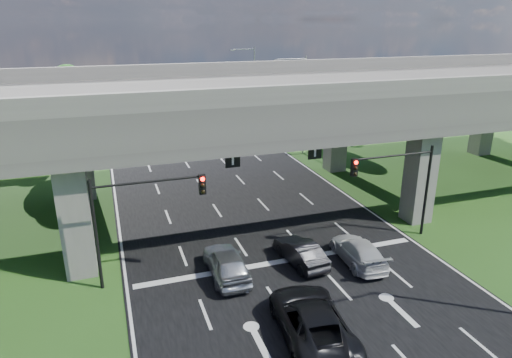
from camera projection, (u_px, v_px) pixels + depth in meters
ground at (308, 294)px, 23.42m from camera, size 160.00×160.00×0.00m
road at (249, 218)px, 32.35m from camera, size 18.00×120.00×0.03m
overpass at (239, 102)px, 31.52m from camera, size 80.00×15.00×10.00m
signal_right at (400, 177)px, 27.92m from camera, size 5.76×0.54×6.00m
signal_left at (138, 210)px, 23.19m from camera, size 5.76×0.54×6.00m
streetlight_far at (301, 98)px, 45.99m from camera, size 3.38×0.25×10.00m
streetlight_beyond at (252, 79)px, 60.29m from camera, size 3.38×0.25×10.00m
tree_left_near at (46, 120)px, 40.84m from camera, size 4.50×4.50×7.80m
tree_left_mid at (22, 113)px, 47.29m from camera, size 3.91×3.90×6.76m
tree_left_far at (66, 91)px, 55.34m from camera, size 4.80×4.80×8.32m
tree_right_near at (310, 103)px, 50.91m from camera, size 4.20×4.20×7.28m
tree_right_mid at (305, 94)px, 59.07m from camera, size 3.91×3.90×6.76m
tree_right_far at (256, 83)px, 64.80m from camera, size 4.50×4.50×7.80m
car_silver at (227, 263)px, 24.76m from camera, size 1.98×4.78×1.62m
car_dark at (300, 252)px, 26.12m from camera, size 1.90×4.33×1.38m
car_white at (358, 251)px, 26.23m from camera, size 2.27×4.87×1.38m
car_trailing at (312, 321)px, 19.94m from camera, size 3.51×6.38×1.69m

